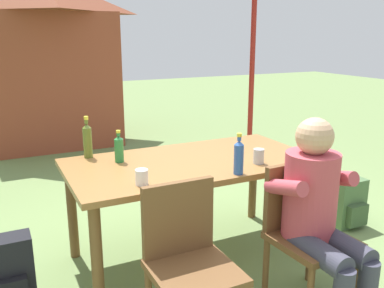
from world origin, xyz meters
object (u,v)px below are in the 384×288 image
(backpack_by_far_side, at_px, (349,204))
(brick_kiosk, at_px, (47,56))
(chair_near_left, at_px, (188,256))
(lamp_post, at_px, (254,15))
(backpack_by_near_side, at_px, (5,276))
(cup_white, at_px, (142,177))
(dining_table, at_px, (192,172))
(cup_steel, at_px, (259,156))
(person_in_white_shirt, at_px, (319,208))
(bottle_green, at_px, (119,148))
(bottle_olive, at_px, (87,140))
(chair_near_right, at_px, (303,227))
(bottle_blue, at_px, (239,157))

(backpack_by_far_side, height_order, brick_kiosk, brick_kiosk)
(chair_near_left, xyz_separation_m, lamp_post, (2.82, 3.62, 1.42))
(backpack_by_near_side, relative_size, backpack_by_far_side, 1.10)
(cup_white, bearing_deg, backpack_by_near_side, 163.77)
(chair_near_left, relative_size, lamp_post, 0.33)
(dining_table, xyz_separation_m, cup_steel, (0.38, -0.27, 0.14))
(person_in_white_shirt, xyz_separation_m, bottle_green, (-0.88, 1.06, 0.20))
(bottle_green, distance_m, backpack_by_near_side, 1.07)
(brick_kiosk, height_order, lamp_post, lamp_post)
(cup_steel, xyz_separation_m, lamp_post, (2.04, 3.13, 1.09))
(cup_steel, bearing_deg, chair_near_left, -147.94)
(backpack_by_near_side, bearing_deg, backpack_by_far_side, -1.15)
(chair_near_left, distance_m, bottle_green, 1.03)
(dining_table, distance_m, bottle_green, 0.55)
(dining_table, bearing_deg, cup_steel, -35.41)
(backpack_by_near_side, xyz_separation_m, brick_kiosk, (0.90, 4.31, 1.08))
(cup_white, bearing_deg, lamp_post, 47.41)
(chair_near_left, height_order, cup_white, chair_near_left)
(person_in_white_shirt, distance_m, lamp_post, 4.42)
(chair_near_left, xyz_separation_m, person_in_white_shirt, (0.80, -0.11, 0.17))
(chair_near_left, bearing_deg, lamp_post, 52.04)
(cup_steel, height_order, backpack_by_near_side, cup_steel)
(bottle_green, xyz_separation_m, cup_white, (-0.01, -0.51, -0.05))
(lamp_post, bearing_deg, bottle_olive, -141.42)
(bottle_olive, distance_m, lamp_post, 4.06)
(chair_near_left, bearing_deg, chair_near_right, -0.01)
(dining_table, distance_m, backpack_by_far_side, 1.54)
(backpack_by_near_side, height_order, backpack_by_far_side, backpack_by_near_side)
(bottle_olive, distance_m, backpack_by_far_side, 2.28)
(lamp_post, bearing_deg, cup_white, -132.59)
(backpack_by_near_side, relative_size, lamp_post, 0.18)
(bottle_green, xyz_separation_m, cup_steel, (0.86, -0.46, -0.05))
(chair_near_left, height_order, person_in_white_shirt, person_in_white_shirt)
(bottle_green, bearing_deg, lamp_post, 42.52)
(person_in_white_shirt, bearing_deg, chair_near_right, 92.61)
(person_in_white_shirt, height_order, lamp_post, lamp_post)
(bottle_olive, xyz_separation_m, brick_kiosk, (0.26, 3.83, 0.42))
(dining_table, xyz_separation_m, bottle_green, (-0.48, 0.19, 0.19))
(cup_white, height_order, backpack_by_near_side, cup_white)
(cup_white, xyz_separation_m, backpack_by_far_side, (1.95, 0.18, -0.60))
(bottle_blue, height_order, bottle_green, bottle_blue)
(person_in_white_shirt, bearing_deg, chair_near_left, 172.18)
(dining_table, bearing_deg, chair_near_left, -117.54)
(cup_steel, xyz_separation_m, backpack_by_near_side, (-1.68, 0.19, -0.59))
(backpack_by_far_side, bearing_deg, dining_table, 174.53)
(chair_near_right, bearing_deg, bottle_olive, 131.93)
(chair_near_right, xyz_separation_m, brick_kiosk, (-0.79, 4.99, 0.82))
(bottle_olive, relative_size, brick_kiosk, 0.12)
(chair_near_left, relative_size, cup_steel, 8.35)
(person_in_white_shirt, relative_size, cup_white, 12.40)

